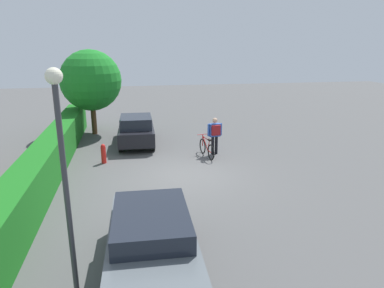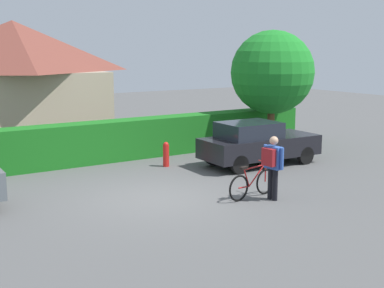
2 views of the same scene
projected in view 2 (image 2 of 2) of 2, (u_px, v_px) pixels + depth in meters
The scene contains 8 objects.
ground_plane at pixel (158, 199), 13.46m from camera, with size 60.00×60.00×0.00m, color #515151.
hedge_row at pixel (85, 143), 17.44m from camera, with size 18.09×0.90×1.36m, color #19691B.
house_distant at pixel (15, 82), 20.70m from camera, with size 6.87×4.35×4.86m.
parked_car_far at pixel (257, 143), 17.21m from camera, with size 4.02×1.75×1.45m.
bicycle at pixel (252, 183), 13.49m from camera, with size 1.67×0.50×0.89m.
person_rider at pixel (272, 162), 13.18m from camera, with size 0.37×0.66×1.64m.
tree_kerbside at pixel (272, 72), 19.97m from camera, with size 3.18×3.18×4.48m.
fire_hydrant at pixel (166, 154), 17.05m from camera, with size 0.20×0.20×0.81m.
Camera 2 is at (-6.28, -11.40, 3.80)m, focal length 49.19 mm.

